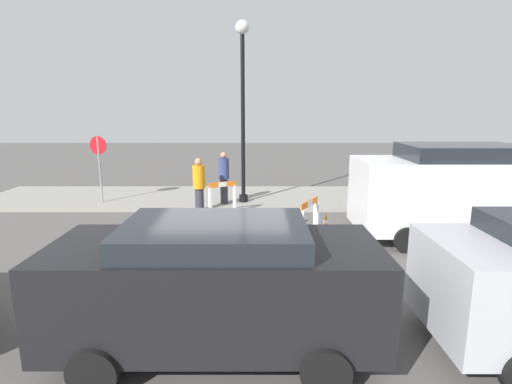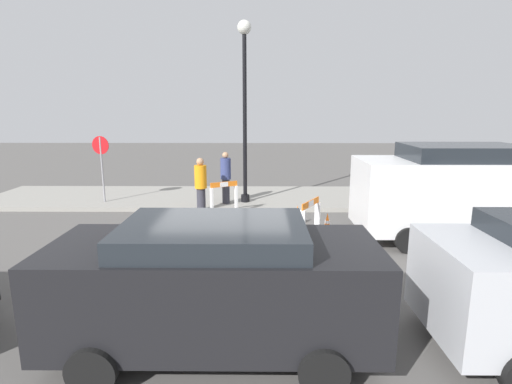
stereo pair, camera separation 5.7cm
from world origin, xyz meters
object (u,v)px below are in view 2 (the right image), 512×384
object	(u,v)px
person_worker	(201,185)
work_van	(459,189)
stop_sign	(101,158)
person_pedestrian	(226,176)
parked_car_1	(215,281)
streetlamp_post	(245,90)

from	to	relation	value
person_worker	work_van	size ratio (longest dim) A/B	0.36
stop_sign	work_van	world-z (taller)	work_van
stop_sign	person_pedestrian	bearing A→B (deg)	-171.53
parked_car_1	work_van	bearing A→B (deg)	40.72
parked_car_1	streetlamp_post	bearing A→B (deg)	89.23
streetlamp_post	stop_sign	size ratio (longest dim) A/B	2.62
streetlamp_post	person_worker	world-z (taller)	streetlamp_post
stop_sign	person_worker	bearing A→B (deg)	172.86
person_pedestrian	parked_car_1	bearing A→B (deg)	116.91
person_pedestrian	parked_car_1	xyz separation A→B (m)	(0.52, -8.03, -0.05)
parked_car_1	person_worker	bearing A→B (deg)	99.71
person_pedestrian	work_van	xyz separation A→B (m)	(6.06, -3.27, 0.24)
parked_car_1	work_van	distance (m)	7.31
parked_car_1	work_van	size ratio (longest dim) A/B	0.87
streetlamp_post	stop_sign	world-z (taller)	streetlamp_post
work_van	streetlamp_post	bearing A→B (deg)	147.15
stop_sign	work_van	xyz separation A→B (m)	(10.21, -3.47, -0.32)
person_worker	work_van	xyz separation A→B (m)	(6.75, -2.32, 0.35)
person_worker	work_van	world-z (taller)	work_van
streetlamp_post	person_worker	bearing A→B (deg)	-138.07
person_worker	person_pedestrian	bearing A→B (deg)	100.32
streetlamp_post	parked_car_1	xyz separation A→B (m)	(-0.11, -8.27, -2.82)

